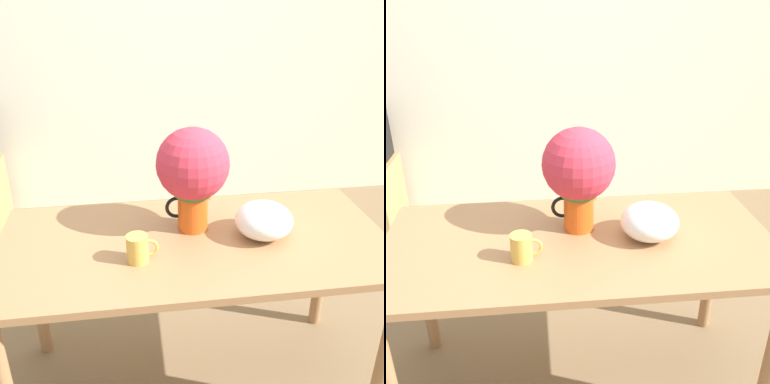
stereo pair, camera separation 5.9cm
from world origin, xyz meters
TOP-DOWN VIEW (x-y plane):
  - wall_back at (0.00, 2.06)m, footprint 8.00×0.05m
  - table at (-0.11, 0.11)m, footprint 1.54×0.74m
  - flower_vase at (-0.11, 0.21)m, footprint 0.29×0.29m
  - coffee_mug at (-0.34, 0.00)m, footprint 0.12×0.08m
  - white_bowl at (0.16, 0.11)m, footprint 0.23×0.23m

SIDE VIEW (x-z plane):
  - table at x=-0.11m, z-range 0.28..1.05m
  - coffee_mug at x=-0.34m, z-range 0.77..0.87m
  - white_bowl at x=0.16m, z-range 0.77..0.91m
  - flower_vase at x=-0.11m, z-range 0.81..1.24m
  - wall_back at x=0.00m, z-range 0.00..2.60m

